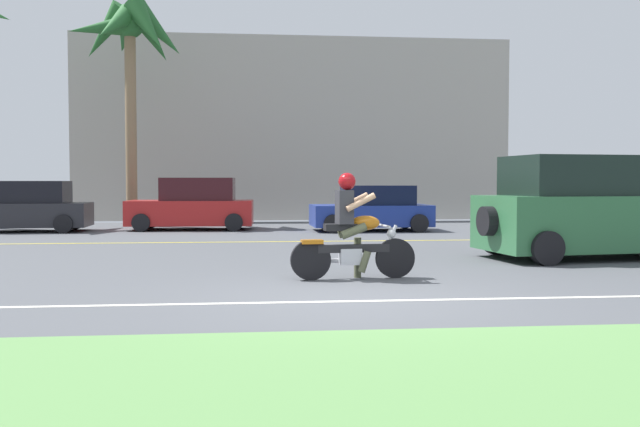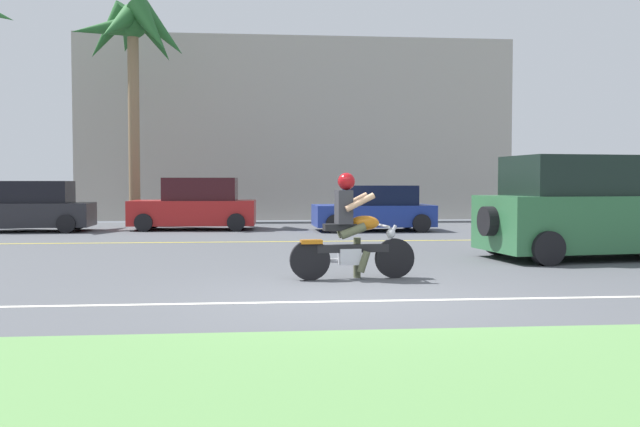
# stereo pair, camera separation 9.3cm
# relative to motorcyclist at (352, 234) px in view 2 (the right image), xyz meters

# --- Properties ---
(ground) EXTENTS (56.00, 30.00, 0.04)m
(ground) POSITION_rel_motorcyclist_xyz_m (-0.20, 1.13, -0.73)
(ground) COLOR #4C4F54
(grass_median) EXTENTS (56.00, 3.80, 0.06)m
(grass_median) POSITION_rel_motorcyclist_xyz_m (-0.20, -5.97, -0.68)
(grass_median) COLOR #5B8C4C
(grass_median) RESTS_ON ground
(lane_line_near) EXTENTS (50.40, 0.12, 0.01)m
(lane_line_near) POSITION_rel_motorcyclist_xyz_m (-0.20, -2.06, -0.70)
(lane_line_near) COLOR silver
(lane_line_near) RESTS_ON ground
(lane_line_far) EXTENTS (50.40, 0.12, 0.01)m
(lane_line_far) POSITION_rel_motorcyclist_xyz_m (-0.20, 7.04, -0.70)
(lane_line_far) COLOR yellow
(lane_line_far) RESTS_ON ground
(motorcyclist) EXTENTS (2.00, 0.65, 1.68)m
(motorcyclist) POSITION_rel_motorcyclist_xyz_m (0.00, 0.00, 0.00)
(motorcyclist) COLOR black
(motorcyclist) RESTS_ON ground
(suv_nearby) EXTENTS (4.67, 2.61, 2.05)m
(suv_nearby) POSITION_rel_motorcyclist_xyz_m (5.20, 2.56, 0.28)
(suv_nearby) COLOR #2D663D
(suv_nearby) RESTS_ON ground
(parked_car_0) EXTENTS (4.31, 1.97, 1.56)m
(parked_car_0) POSITION_rel_motorcyclist_xyz_m (-8.62, 11.50, 0.02)
(parked_car_0) COLOR #232328
(parked_car_0) RESTS_ON ground
(parked_car_1) EXTENTS (4.01, 2.06, 1.67)m
(parked_car_1) POSITION_rel_motorcyclist_xyz_m (-3.40, 11.91, 0.06)
(parked_car_1) COLOR #AD1E1E
(parked_car_1) RESTS_ON ground
(parked_car_2) EXTENTS (3.73, 2.10, 1.42)m
(parked_car_2) POSITION_rel_motorcyclist_xyz_m (2.25, 10.84, -0.04)
(parked_car_2) COLOR navy
(parked_car_2) RESTS_ON ground
(palm_tree_0) EXTENTS (4.06, 4.18, 7.77)m
(palm_tree_0) POSITION_rel_motorcyclist_xyz_m (-5.66, 13.93, 5.72)
(palm_tree_0) COLOR #846B4C
(palm_tree_0) RESTS_ON ground
(building_far) EXTENTS (17.54, 4.00, 7.35)m
(building_far) POSITION_rel_motorcyclist_xyz_m (0.26, 19.13, 2.97)
(building_far) COLOR #A8A399
(building_far) RESTS_ON ground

